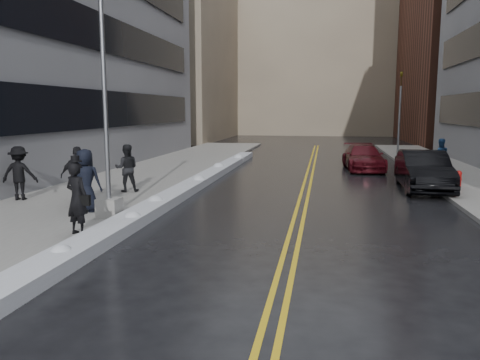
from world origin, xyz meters
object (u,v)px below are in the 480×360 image
at_px(pedestrian_fedora, 77,198).
at_px(pedestrian_c, 86,180).
at_px(car_maroon, 363,157).
at_px(lamppost, 107,141).
at_px(car_black, 423,171).
at_px(traffic_signal, 400,111).
at_px(pedestrian_east, 440,156).
at_px(pedestrian_d, 79,176).
at_px(pedestrian_b, 127,168).
at_px(fire_hydrant, 459,178).
at_px(pedestrian_e, 19,173).

height_order(pedestrian_fedora, pedestrian_c, pedestrian_c).
bearing_deg(pedestrian_c, car_maroon, -130.32).
height_order(lamppost, car_black, lamppost).
bearing_deg(traffic_signal, pedestrian_east, -85.43).
xyz_separation_m(lamppost, car_maroon, (8.80, 14.56, -1.80)).
height_order(pedestrian_c, pedestrian_d, pedestrian_c).
xyz_separation_m(lamppost, pedestrian_east, (12.55, 12.61, -1.47)).
bearing_deg(pedestrian_c, pedestrian_d, -56.53).
xyz_separation_m(traffic_signal, pedestrian_fedora, (-11.70, -24.06, -2.27)).
bearing_deg(traffic_signal, pedestrian_b, -126.78).
height_order(pedestrian_b, pedestrian_east, pedestrian_b).
relative_size(pedestrian_c, car_maroon, 0.41).
bearing_deg(pedestrian_east, pedestrian_d, 36.62).
bearing_deg(pedestrian_b, fire_hydrant, 174.75).
bearing_deg(pedestrian_east, traffic_signal, -85.91).
height_order(lamppost, traffic_signal, lamppost).
height_order(pedestrian_east, car_black, pedestrian_east).
relative_size(pedestrian_fedora, pedestrian_e, 0.99).
bearing_deg(pedestrian_fedora, pedestrian_d, -43.75).
xyz_separation_m(traffic_signal, car_black, (-1.00, -14.21, -2.54)).
relative_size(fire_hydrant, pedestrian_e, 0.37).
bearing_deg(car_black, pedestrian_e, -158.55).
bearing_deg(lamppost, traffic_signal, 61.79).
distance_m(lamppost, pedestrian_east, 17.85).
height_order(fire_hydrant, pedestrian_b, pedestrian_b).
relative_size(pedestrian_e, car_maroon, 0.39).
relative_size(pedestrian_d, car_maroon, 0.41).
relative_size(pedestrian_east, car_black, 0.35).
relative_size(pedestrian_fedora, pedestrian_east, 1.07).
bearing_deg(pedestrian_e, car_maroon, -149.13).
relative_size(fire_hydrant, pedestrian_fedora, 0.37).
height_order(fire_hydrant, car_black, car_black).
relative_size(lamppost, fire_hydrant, 10.45).
relative_size(pedestrian_d, car_black, 0.39).
xyz_separation_m(traffic_signal, pedestrian_c, (-12.91, -21.37, -2.22)).
xyz_separation_m(fire_hydrant, pedestrian_c, (-13.41, -7.37, 0.64)).
distance_m(pedestrian_d, pedestrian_east, 18.15).
distance_m(fire_hydrant, car_maroon, 7.43).
bearing_deg(pedestrian_d, pedestrian_east, -167.48).
bearing_deg(fire_hydrant, pedestrian_e, -160.66).
relative_size(lamppost, pedestrian_fedora, 3.88).
bearing_deg(pedestrian_east, pedestrian_fedora, 49.18).
xyz_separation_m(pedestrian_b, pedestrian_east, (13.90, 8.19, -0.05)).
relative_size(lamppost, pedestrian_c, 3.69).
height_order(fire_hydrant, pedestrian_c, pedestrian_c).
bearing_deg(pedestrian_fedora, pedestrian_c, -48.09).
relative_size(pedestrian_fedora, pedestrian_c, 0.95).
height_order(lamppost, car_maroon, lamppost).
xyz_separation_m(pedestrian_e, pedestrian_east, (17.10, 10.52, -0.08)).
distance_m(pedestrian_d, car_black, 14.12).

